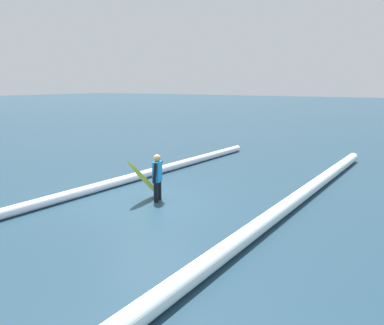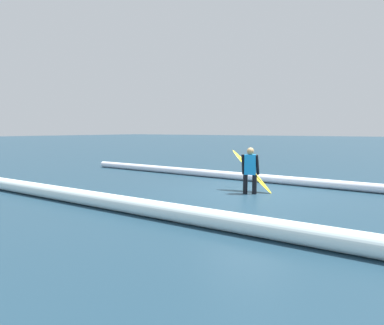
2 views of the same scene
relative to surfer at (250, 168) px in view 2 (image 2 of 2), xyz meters
name	(u,v)px [view 2 (image 2 of 2)]	position (x,y,z in m)	size (l,w,h in m)	color
ground_plane	(247,192)	(0.16, -0.16, -0.79)	(198.55, 198.55, 0.00)	#1D394B
surfer	(250,168)	(0.00, 0.00, 0.00)	(0.50, 0.33, 1.43)	black
surfboard	(251,171)	(0.13, -0.40, -0.14)	(1.40, 0.34, 1.33)	yellow
wave_crest_foreground	(280,180)	(-0.18, -2.31, -0.64)	(0.30, 0.30, 19.21)	white
wave_crest_midground	(217,220)	(-0.93, 3.70, -0.60)	(0.39, 0.39, 18.18)	white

